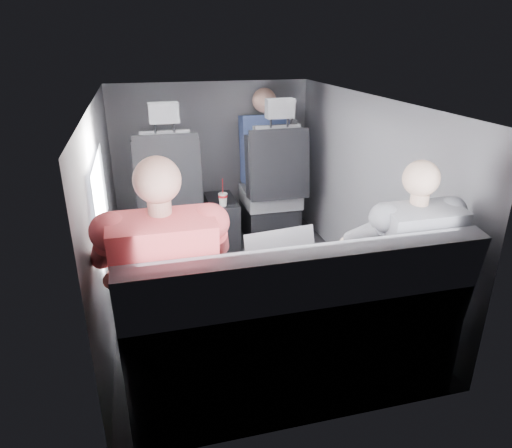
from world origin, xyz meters
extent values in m
plane|color=black|center=(0.00, 0.00, 0.00)|extent=(2.60, 2.60, 0.00)
plane|color=#B2B2AD|center=(0.00, 0.00, 1.35)|extent=(2.60, 2.60, 0.00)
cube|color=#56565B|center=(-0.90, 0.00, 0.68)|extent=(0.02, 2.60, 1.35)
cube|color=#56565B|center=(0.90, 0.00, 0.68)|extent=(0.02, 2.60, 1.35)
cube|color=#56565B|center=(0.00, 1.30, 0.68)|extent=(1.80, 0.02, 1.35)
cube|color=#56565B|center=(0.00, -1.30, 0.68)|extent=(1.80, 0.02, 1.35)
cube|color=white|center=(-0.88, -0.30, 0.90)|extent=(0.02, 0.75, 0.42)
cube|color=black|center=(0.45, 0.67, 0.80)|extent=(0.35, 0.11, 0.59)
cube|color=black|center=(-0.45, 0.92, 0.15)|extent=(0.46, 0.48, 0.30)
cube|color=slate|center=(-0.45, 0.90, 0.38)|extent=(0.48, 0.46, 0.14)
cube|color=slate|center=(-0.45, 0.70, 0.75)|extent=(0.38, 0.18, 0.61)
cube|color=black|center=(-0.67, 0.70, 0.72)|extent=(0.08, 0.21, 0.53)
cube|color=black|center=(-0.23, 0.70, 0.72)|extent=(0.08, 0.21, 0.53)
cube|color=black|center=(-0.45, 0.64, 0.74)|extent=(0.50, 0.11, 0.58)
cube|color=slate|center=(-0.45, 0.66, 1.19)|extent=(0.22, 0.10, 0.15)
cube|color=black|center=(0.45, 0.92, 0.15)|extent=(0.46, 0.48, 0.30)
cube|color=slate|center=(0.45, 0.90, 0.38)|extent=(0.48, 0.46, 0.14)
cube|color=slate|center=(0.45, 0.70, 0.75)|extent=(0.38, 0.18, 0.61)
cube|color=black|center=(0.23, 0.70, 0.72)|extent=(0.08, 0.21, 0.53)
cube|color=black|center=(0.67, 0.70, 0.72)|extent=(0.08, 0.21, 0.53)
cube|color=black|center=(0.45, 0.64, 0.74)|extent=(0.50, 0.11, 0.58)
cube|color=slate|center=(0.45, 0.66, 1.19)|extent=(0.22, 0.10, 0.15)
cube|color=black|center=(0.00, 0.88, 0.20)|extent=(0.24, 0.48, 0.40)
cylinder|color=black|center=(-0.05, 0.76, 0.41)|extent=(0.09, 0.09, 0.01)
cylinder|color=black|center=(0.06, 0.76, 0.41)|extent=(0.09, 0.09, 0.01)
cube|color=slate|center=(0.00, -1.02, 0.23)|extent=(1.60, 0.50, 0.45)
cube|color=slate|center=(0.00, -1.25, 0.68)|extent=(1.60, 0.17, 0.47)
cylinder|color=red|center=(-0.01, 0.72, 0.49)|extent=(0.08, 0.08, 0.02)
cylinder|color=white|center=(-0.01, 0.72, 0.50)|extent=(0.08, 0.08, 0.01)
cylinder|color=red|center=(-0.01, 0.72, 0.57)|extent=(0.01, 0.01, 0.13)
cube|color=silver|center=(-0.55, -0.73, 0.59)|extent=(0.39, 0.30, 0.02)
cube|color=silver|center=(-0.55, -0.75, 0.60)|extent=(0.31, 0.17, 0.00)
cube|color=silver|center=(-0.55, -0.65, 0.60)|extent=(0.11, 0.07, 0.00)
cube|color=silver|center=(-0.55, -0.90, 0.72)|extent=(0.37, 0.11, 0.25)
cube|color=white|center=(-0.55, -0.89, 0.72)|extent=(0.32, 0.09, 0.22)
cube|color=silver|center=(-0.02, -0.75, 0.59)|extent=(0.40, 0.30, 0.02)
cube|color=silver|center=(-0.02, -0.76, 0.60)|extent=(0.32, 0.18, 0.00)
cube|color=silver|center=(-0.02, -0.67, 0.60)|extent=(0.12, 0.07, 0.00)
cube|color=silver|center=(-0.02, -0.91, 0.72)|extent=(0.37, 0.12, 0.24)
cube|color=white|center=(-0.02, -0.90, 0.72)|extent=(0.33, 0.10, 0.21)
cube|color=black|center=(0.58, -0.77, 0.59)|extent=(0.32, 0.24, 0.02)
cube|color=black|center=(0.58, -0.79, 0.60)|extent=(0.25, 0.14, 0.00)
cube|color=black|center=(0.58, -0.71, 0.60)|extent=(0.09, 0.05, 0.00)
cube|color=black|center=(0.58, -0.90, 0.70)|extent=(0.30, 0.09, 0.20)
cube|color=white|center=(0.58, -0.89, 0.69)|extent=(0.26, 0.07, 0.17)
cube|color=#313236|center=(-0.71, -0.90, 0.52)|extent=(0.16, 0.47, 0.14)
cube|color=#313236|center=(-0.48, -0.90, 0.52)|extent=(0.16, 0.47, 0.14)
cube|color=#313236|center=(-0.71, -0.66, 0.23)|extent=(0.14, 0.14, 0.45)
cube|color=#313236|center=(-0.48, -0.66, 0.23)|extent=(0.14, 0.14, 0.45)
cube|color=#B84A3C|center=(-0.59, -1.10, 0.78)|extent=(0.42, 0.29, 0.57)
sphere|color=tan|center=(-0.59, -1.07, 1.19)|extent=(0.19, 0.19, 0.19)
cylinder|color=tan|center=(-0.80, -0.82, 0.68)|extent=(0.12, 0.29, 0.13)
cylinder|color=tan|center=(-0.38, -0.82, 0.68)|extent=(0.12, 0.29, 0.13)
cube|color=navy|center=(0.49, -0.90, 0.51)|extent=(0.14, 0.41, 0.12)
cube|color=navy|center=(0.70, -0.90, 0.51)|extent=(0.14, 0.41, 0.12)
cube|color=navy|center=(0.49, -0.68, 0.23)|extent=(0.12, 0.12, 0.45)
cube|color=navy|center=(0.70, -0.68, 0.23)|extent=(0.12, 0.12, 0.45)
cube|color=slate|center=(0.59, -1.10, 0.74)|extent=(0.38, 0.25, 0.51)
sphere|color=beige|center=(0.59, -1.07, 1.11)|extent=(0.17, 0.17, 0.17)
cylinder|color=beige|center=(0.40, -0.82, 0.66)|extent=(0.11, 0.26, 0.11)
cylinder|color=beige|center=(0.78, -0.82, 0.66)|extent=(0.11, 0.26, 0.11)
cube|color=navy|center=(0.44, 1.08, 0.78)|extent=(0.42, 0.27, 0.61)
sphere|color=tan|center=(0.44, 1.10, 1.20)|extent=(0.21, 0.21, 0.21)
cube|color=navy|center=(0.44, 1.14, 0.49)|extent=(0.36, 0.42, 0.13)
camera|label=1|loc=(-0.65, -2.83, 1.71)|focal=32.00mm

